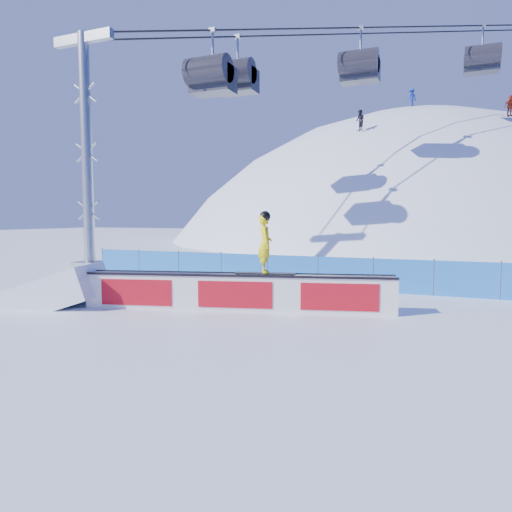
% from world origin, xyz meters
% --- Properties ---
extents(ground, '(160.00, 160.00, 0.00)m').
position_xyz_m(ground, '(0.00, 0.00, 0.00)').
color(ground, white).
rests_on(ground, ground).
extents(snow_hill, '(64.00, 64.00, 64.00)m').
position_xyz_m(snow_hill, '(0.00, 42.00, -18.00)').
color(snow_hill, white).
rests_on(snow_hill, ground).
extents(safety_fence, '(22.05, 0.05, 1.30)m').
position_xyz_m(safety_fence, '(0.00, 4.50, 0.60)').
color(safety_fence, blue).
rests_on(safety_fence, ground).
extents(chairlift, '(40.80, 41.70, 22.00)m').
position_xyz_m(chairlift, '(4.74, 27.49, 16.89)').
color(chairlift, '#959BA3').
rests_on(chairlift, ground).
extents(rail_box, '(8.71, 2.82, 1.06)m').
position_xyz_m(rail_box, '(-2.14, -0.22, 0.52)').
color(rail_box, white).
rests_on(rail_box, ground).
extents(snow_ramp, '(3.16, 2.40, 1.75)m').
position_xyz_m(snow_ramp, '(-7.49, -1.61, 0.00)').
color(snow_ramp, white).
rests_on(snow_ramp, ground).
extents(snowboarder, '(1.71, 0.72, 1.76)m').
position_xyz_m(snowboarder, '(-1.36, -0.02, 1.93)').
color(snowboarder, black).
rests_on(snowboarder, rail_box).
extents(distant_skiers, '(15.89, 10.26, 7.33)m').
position_xyz_m(distant_skiers, '(3.25, 30.20, 11.47)').
color(distant_skiers, black).
rests_on(distant_skiers, ground).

